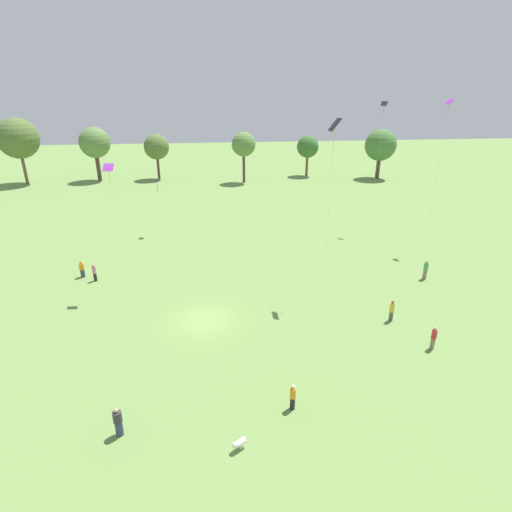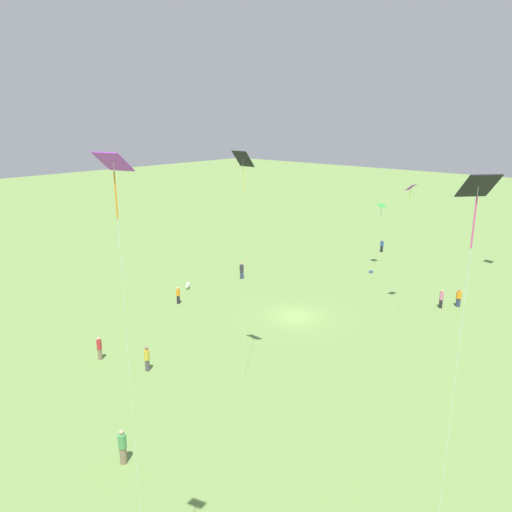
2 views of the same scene
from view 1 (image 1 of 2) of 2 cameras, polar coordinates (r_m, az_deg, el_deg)
name	(u,v)px [view 1 (image 1 of 2)]	position (r m, az deg, el deg)	size (l,w,h in m)	color
ground_plane	(205,321)	(31.55, -7.32, -9.13)	(240.00, 240.00, 0.00)	#6B8E47
tree_0	(18,138)	(89.09, -30.88, 14.22)	(7.45, 7.45, 12.26)	brown
tree_1	(95,143)	(86.40, -22.05, 14.74)	(5.86, 5.86, 10.35)	brown
tree_2	(156,147)	(84.48, -14.04, 14.86)	(4.93, 4.93, 8.88)	brown
tree_3	(244,145)	(78.83, -1.78, 15.61)	(4.57, 4.57, 9.57)	brown
tree_4	(308,147)	(86.40, 7.39, 15.19)	(4.48, 4.48, 8.25)	brown
tree_5	(381,145)	(86.59, 17.36, 14.86)	(6.21, 6.21, 9.78)	brown
person_0	(426,270)	(40.75, 23.06, -1.83)	(0.49, 0.49, 1.88)	#847056
person_1	(94,272)	(40.07, -22.08, -2.18)	(0.49, 0.49, 1.72)	#232328
person_3	(293,397)	(23.40, 5.27, -19.39)	(0.46, 0.46, 1.63)	#232328
person_4	(82,269)	(41.39, -23.60, -1.75)	(0.65, 0.65, 1.65)	#333D5B
person_5	(434,338)	(30.29, 24.03, -10.63)	(0.42, 0.42, 1.72)	#847056
person_6	(118,422)	(23.05, -19.10, -21.49)	(0.54, 0.54, 1.73)	#333D5B
person_7	(392,311)	(32.54, 18.82, -7.40)	(0.45, 0.45, 1.76)	#4C4C51
kite_0	(334,131)	(32.18, 11.14, 17.15)	(0.78, 1.20, 14.61)	black
kite_3	(109,174)	(34.42, -20.25, 10.96)	(0.85, 0.69, 11.16)	purple
kite_5	(383,114)	(51.97, 17.69, 18.76)	(0.86, 0.84, 15.45)	black
kite_6	(448,113)	(47.56, 25.69, 17.92)	(0.79, 0.89, 15.75)	purple
kite_7	(157,183)	(49.89, -13.96, 10.11)	(0.77, 0.85, 6.85)	black
dog_0	(239,443)	(21.63, -2.43, -25.15)	(0.74, 0.61, 0.61)	silver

